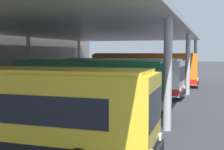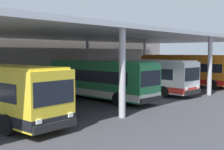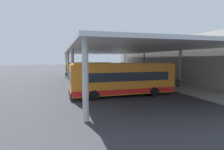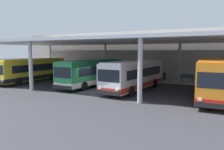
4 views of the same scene
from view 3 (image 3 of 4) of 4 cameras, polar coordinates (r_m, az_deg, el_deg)
The scene contains 11 objects.
ground_plane at distance 30.60m, azimuth -8.16°, elevation -2.50°, with size 200.00×200.00×0.00m, color #333338.
platform_kerb at distance 34.18m, azimuth 11.76°, elevation -1.61°, with size 42.00×4.50×0.18m, color #A39E93.
station_building_facade at distance 35.58m, azimuth 16.52°, elevation 4.41°, with size 48.00×1.60×7.44m, color #ADA399.
canopy_shelter at distance 31.56m, azimuth 1.74°, elevation 7.44°, with size 40.00×17.00×5.55m.
bus_nearest_bay at distance 42.12m, azimuth -7.17°, elevation 1.85°, with size 2.92×10.59×3.17m.
bus_second_bay at distance 33.13m, azimuth -3.15°, elevation 1.00°, with size 3.00×10.62×3.17m.
bus_middle_bay at distance 27.52m, azimuth -1.32°, elevation 0.16°, with size 3.25×10.68×3.17m.
bus_far_bay at distance 19.74m, azimuth 3.53°, elevation -1.27°, with size 2.92×11.39×3.57m.
bench_waiting at distance 27.74m, azimuth 19.14°, elevation -2.15°, with size 1.80×0.45×0.92m.
trash_bin at distance 30.16m, azimuth 15.57°, elevation -1.46°, with size 0.52×0.52×0.98m.
banner_sign at distance 45.89m, azimuth 3.20°, elevation 2.55°, with size 0.70×0.12×3.20m.
Camera 3 is at (30.06, -4.03, 4.04)m, focal length 29.38 mm.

